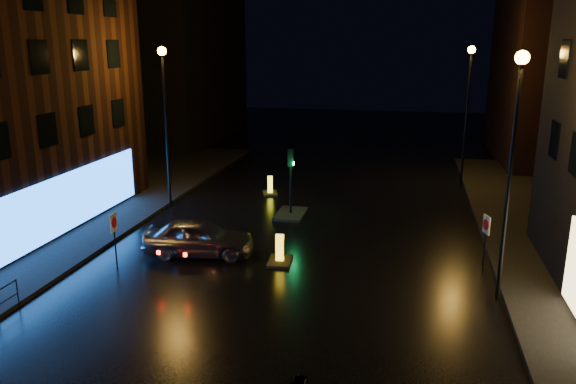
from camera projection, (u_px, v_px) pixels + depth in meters
name	position (u px, v px, depth m)	size (l,w,h in m)	color
ground	(228.00, 368.00, 15.35)	(120.00, 120.00, 0.00)	black
building_far_left	(177.00, 60.00, 49.83)	(8.00, 16.00, 14.00)	black
building_far_right	(559.00, 78.00, 40.91)	(8.00, 14.00, 12.00)	black
street_lamp_lfar	(165.00, 103.00, 28.71)	(0.44, 0.44, 8.37)	black
street_lamp_rnear	(514.00, 140.00, 17.97)	(0.44, 0.44, 8.37)	black
street_lamp_rfar	(468.00, 95.00, 33.07)	(0.44, 0.44, 8.37)	black
traffic_signal	(291.00, 206.00, 28.68)	(1.40, 2.40, 3.45)	black
silver_hatchback	(199.00, 237.00, 23.22)	(1.83, 4.55, 1.55)	#96979D
bollard_near	(280.00, 257.00, 22.55)	(1.02, 1.43, 1.19)	black
bollard_far	(270.00, 190.00, 32.66)	(1.16, 1.42, 1.07)	black
road_sign_left	(114.00, 227.00, 21.77)	(0.11, 0.54, 2.20)	black
road_sign_right	(486.00, 229.00, 21.56)	(0.22, 0.52, 2.20)	black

